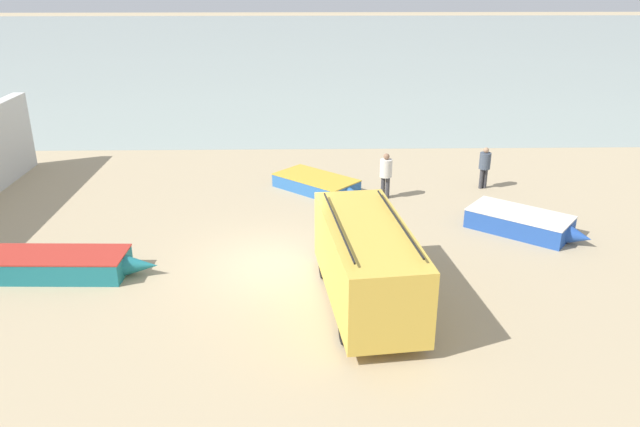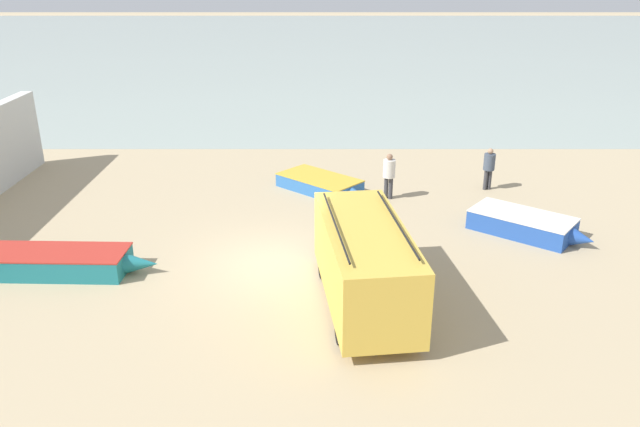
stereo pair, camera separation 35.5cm
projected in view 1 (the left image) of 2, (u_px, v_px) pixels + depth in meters
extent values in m
plane|color=tan|center=(276.00, 263.00, 18.21)|extent=(200.00, 200.00, 0.00)
cube|color=#99A89E|center=(297.00, 45.00, 66.44)|extent=(120.00, 80.00, 0.01)
cube|color=gold|center=(367.00, 261.00, 15.57)|extent=(2.55, 5.46, 1.88)
cube|color=black|center=(347.00, 237.00, 18.23)|extent=(1.77, 0.31, 0.85)
cube|color=#1E232D|center=(348.00, 204.00, 17.75)|extent=(1.69, 0.26, 0.60)
cylinder|color=black|center=(324.00, 265.00, 17.28)|extent=(0.31, 0.75, 0.73)
cylinder|color=black|center=(383.00, 261.00, 17.50)|extent=(0.31, 0.75, 0.73)
cylinder|color=black|center=(345.00, 329.00, 14.29)|extent=(0.31, 0.75, 0.73)
cylinder|color=black|center=(416.00, 323.00, 14.50)|extent=(0.31, 0.75, 0.73)
cylinder|color=black|center=(338.00, 224.00, 15.08)|extent=(0.57, 4.29, 0.05)
cylinder|color=black|center=(398.00, 221.00, 15.28)|extent=(0.57, 4.29, 0.05)
cube|color=#1E757F|center=(52.00, 265.00, 17.41)|extent=(4.16, 1.52, 0.61)
cone|color=#1E757F|center=(142.00, 265.00, 17.40)|extent=(0.92, 0.60, 0.58)
cube|color=#B22D23|center=(50.00, 257.00, 17.33)|extent=(0.24, 1.30, 0.05)
cube|color=#B22D23|center=(50.00, 255.00, 17.29)|extent=(4.20, 1.54, 0.04)
cube|color=#234CA3|center=(519.00, 222.00, 20.29)|extent=(3.44, 3.18, 0.61)
cone|color=#234CA3|center=(580.00, 237.00, 19.22)|extent=(0.90, 0.88, 0.58)
cube|color=silver|center=(520.00, 216.00, 20.20)|extent=(1.05, 1.25, 0.05)
cube|color=silver|center=(520.00, 213.00, 20.17)|extent=(3.48, 3.21, 0.04)
cube|color=#2D66AD|center=(316.00, 184.00, 24.01)|extent=(3.42, 3.31, 0.49)
cone|color=#2D66AD|center=(355.00, 195.00, 22.86)|extent=(0.82, 0.80, 0.46)
cube|color=gold|center=(316.00, 179.00, 23.95)|extent=(1.15, 1.25, 0.05)
cube|color=gold|center=(316.00, 177.00, 23.92)|extent=(3.46, 3.34, 0.04)
cylinder|color=#38383D|center=(485.00, 178.00, 24.16)|extent=(0.15, 0.15, 0.79)
cylinder|color=#38383D|center=(481.00, 179.00, 24.12)|extent=(0.15, 0.15, 0.79)
cylinder|color=#424C5B|center=(485.00, 161.00, 23.87)|extent=(0.43, 0.43, 0.63)
sphere|color=tan|center=(486.00, 150.00, 23.72)|extent=(0.22, 0.22, 0.22)
cylinder|color=#38383D|center=(383.00, 187.00, 23.15)|extent=(0.16, 0.16, 0.83)
cylinder|color=#38383D|center=(387.00, 188.00, 23.10)|extent=(0.16, 0.16, 0.83)
cylinder|color=silver|center=(386.00, 168.00, 22.85)|extent=(0.45, 0.45, 0.66)
sphere|color=#8C664C|center=(387.00, 156.00, 22.68)|extent=(0.23, 0.23, 0.23)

